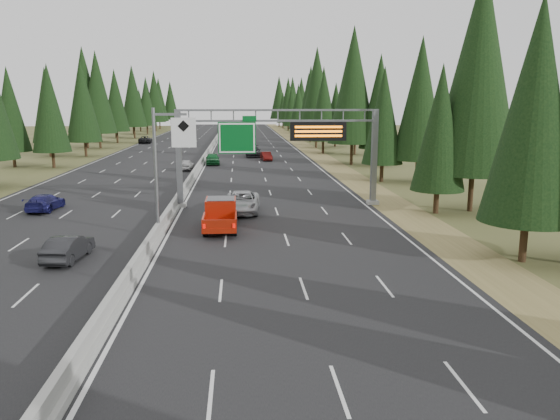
{
  "coord_description": "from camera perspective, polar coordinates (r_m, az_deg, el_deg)",
  "views": [
    {
      "loc": [
        5.17,
        -9.0,
        8.35
      ],
      "look_at": [
        7.34,
        20.0,
        2.64
      ],
      "focal_mm": 35.0,
      "sensor_mm": 36.0,
      "label": 1
    }
  ],
  "objects": [
    {
      "name": "sign_gantry",
      "position": [
        44.15,
        0.62,
        7.11
      ],
      "size": [
        16.75,
        0.98,
        7.8
      ],
      "color": "slate",
      "rests_on": "road"
    },
    {
      "name": "car_onc_far",
      "position": [
        118.57,
        -13.91,
        7.16
      ],
      "size": [
        2.95,
        5.61,
        1.51
      ],
      "primitive_type": "imported",
      "rotation": [
        0.0,
        0.0,
        3.23
      ],
      "color": "black",
      "rests_on": "road"
    },
    {
      "name": "car_ahead_dkgrey",
      "position": [
        86.15,
        -2.83,
        6.14
      ],
      "size": [
        2.41,
        5.72,
        1.65
      ],
      "primitive_type": "imported",
      "rotation": [
        0.0,
        0.0,
        0.02
      ],
      "color": "black",
      "rests_on": "road"
    },
    {
      "name": "tree_row_right",
      "position": [
        85.17,
        7.28,
        11.56
      ],
      "size": [
        11.5,
        241.07,
        18.62
      ],
      "color": "black",
      "rests_on": "ground"
    },
    {
      "name": "red_pickup",
      "position": [
        36.78,
        -6.21,
        -0.23
      ],
      "size": [
        2.14,
        5.98,
        1.95
      ],
      "color": "black",
      "rests_on": "road"
    },
    {
      "name": "hov_sign_pole",
      "position": [
        34.47,
        -11.93,
        4.84
      ],
      "size": [
        2.8,
        0.5,
        8.0
      ],
      "color": "slate",
      "rests_on": "road"
    },
    {
      "name": "car_onc_near",
      "position": [
        31.33,
        -21.26,
        -3.68
      ],
      "size": [
        1.83,
        4.24,
        1.36
      ],
      "primitive_type": "imported",
      "rotation": [
        0.0,
        0.0,
        3.05
      ],
      "color": "black",
      "rests_on": "road"
    },
    {
      "name": "road",
      "position": [
        89.54,
        -7.59,
        5.69
      ],
      "size": [
        32.0,
        260.0,
        0.08
      ],
      "primitive_type": "cube",
      "color": "black",
      "rests_on": "ground"
    },
    {
      "name": "car_onc_white",
      "position": [
        69.59,
        -9.77,
        4.68
      ],
      "size": [
        1.8,
        4.0,
        1.33
      ],
      "primitive_type": "imported",
      "rotation": [
        0.0,
        0.0,
        3.08
      ],
      "color": "#B1B1B1",
      "rests_on": "road"
    },
    {
      "name": "silver_minivan",
      "position": [
        42.04,
        -4.03,
        0.83
      ],
      "size": [
        2.94,
        5.79,
        1.57
      ],
      "primitive_type": "imported",
      "rotation": [
        0.0,
        0.0,
        -0.06
      ],
      "color": "#ADAEB2",
      "rests_on": "road"
    },
    {
      "name": "shoulder_left",
      "position": [
        92.3,
        -18.74,
        5.36
      ],
      "size": [
        3.6,
        260.0,
        0.06
      ],
      "primitive_type": "cube",
      "color": "#494F25",
      "rests_on": "ground"
    },
    {
      "name": "car_onc_blue",
      "position": [
        46.42,
        -23.34,
        0.75
      ],
      "size": [
        2.08,
        4.6,
        1.31
      ],
      "primitive_type": "imported",
      "rotation": [
        0.0,
        0.0,
        3.09
      ],
      "color": "navy",
      "rests_on": "road"
    },
    {
      "name": "tree_row_left",
      "position": [
        85.5,
        -23.09,
        10.93
      ],
      "size": [
        11.8,
        242.22,
        18.66
      ],
      "color": "black",
      "rests_on": "ground"
    },
    {
      "name": "median_barrier",
      "position": [
        89.51,
        -7.6,
        5.93
      ],
      "size": [
        0.7,
        260.0,
        0.85
      ],
      "color": "gray",
      "rests_on": "road"
    },
    {
      "name": "car_ahead_far",
      "position": [
        149.51,
        -4.7,
        8.23
      ],
      "size": [
        2.09,
        4.91,
        1.66
      ],
      "primitive_type": "imported",
      "rotation": [
        0.0,
        0.0,
        0.03
      ],
      "color": "black",
      "rests_on": "road"
    },
    {
      "name": "car_ahead_white",
      "position": [
        117.03,
        -3.26,
        7.43
      ],
      "size": [
        3.1,
        5.9,
        1.58
      ],
      "primitive_type": "imported",
      "rotation": [
        0.0,
        0.0,
        -0.08
      ],
      "color": "silver",
      "rests_on": "road"
    },
    {
      "name": "shoulder_right",
      "position": [
        90.28,
        3.82,
        5.8
      ],
      "size": [
        3.6,
        260.0,
        0.06
      ],
      "primitive_type": "cube",
      "color": "olive",
      "rests_on": "ground"
    },
    {
      "name": "car_ahead_dkred",
      "position": [
        80.17,
        -1.45,
        5.65
      ],
      "size": [
        1.72,
        3.97,
        1.27
      ],
      "primitive_type": "imported",
      "rotation": [
        0.0,
        0.0,
        0.1
      ],
      "color": "#500D0B",
      "rests_on": "road"
    },
    {
      "name": "car_ahead_green",
      "position": [
        75.61,
        -7.06,
        5.35
      ],
      "size": [
        2.11,
        4.68,
        1.56
      ],
      "primitive_type": "imported",
      "rotation": [
        0.0,
        0.0,
        0.06
      ],
      "color": "#155F2A",
      "rests_on": "road"
    }
  ]
}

